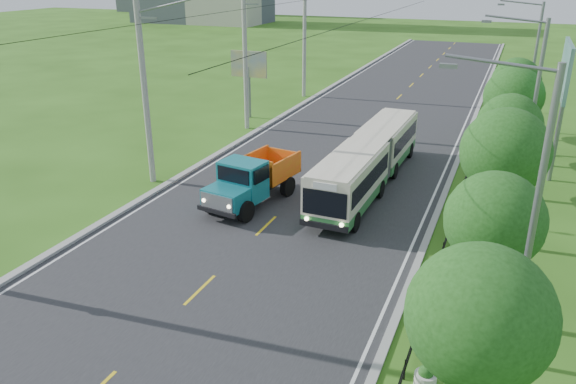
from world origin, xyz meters
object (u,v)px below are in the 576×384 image
Objects in this scene: streetlight_mid at (531,105)px; planter_far at (486,146)px; tree_fifth at (514,100)px; pole_far at (305,40)px; planter_mid at (475,188)px; bus at (369,158)px; billboard_left at (249,68)px; planter_front at (425,377)px; planter_near at (458,254)px; tree_second at (496,224)px; tree_back at (516,85)px; billboard_right at (564,78)px; streetlight_near at (529,214)px; dump_truck at (252,177)px; tree_fourth at (510,129)px; tree_front at (482,321)px; pole_mid at (246,59)px; streetlight_far at (532,63)px; tree_third at (506,156)px; pole_near at (145,91)px.

streetlight_mid reaches higher than planter_far.
tree_fifth is at bearing 97.29° from streetlight_mid.
pole_far is 25.85m from planter_mid.
planter_far is 10.87m from bus.
billboard_left reaches higher than planter_far.
bus reaches higher than planter_front.
bus is (-5.54, 6.75, 1.34)m from planter_near.
tree_back is at bearing 90.00° from tree_second.
billboard_right is (21.80, -4.00, 1.48)m from billboard_left.
planter_front is at bearing -64.28° from pole_far.
tree_fifth is at bearing 86.75° from planter_front.
bus is at bearing 120.74° from streetlight_near.
tree_fifth is 0.94× the size of dump_truck.
tree_front is at bearing -90.00° from tree_fourth.
planter_near is (-2.04, 6.00, -4.62)m from streetlight_near.
tree_second is 7.91× the size of planter_front.
streetlight_mid is 9.46m from planter_far.
tree_fourth is (18.12, -6.86, -1.51)m from pole_mid.
streetlight_far is 23.58m from dump_truck.
streetlight_near is (0.79, -20.14, 1.05)m from tree_fifth.
billboard_right is (2.44, -6.14, 1.69)m from tree_back.
tree_third is at bearing 95.51° from streetlight_near.
billboard_right is (2.44, -0.14, 1.49)m from tree_fifth.
planter_mid and planter_far have the same top height.
tree_third reaches higher than planter_far.
pole_far reaches higher than tree_back.
tree_fifth is 1.12× the size of billboard_left.
tree_third reaches higher than tree_fifth.
pole_near is at bearing -85.28° from billboard_left.
planter_far is (0.00, 16.00, 0.00)m from planter_near.
billboard_left is at bearing 140.67° from tree_third.
streetlight_far is at bearing 66.93° from dump_truck.
planter_mid is (16.86, -7.00, -4.81)m from pole_mid.
billboard_left is 17.01m from bus.
planter_near is at bearing -44.84° from billboard_left.
pole_near is 21.31m from tree_fifth.
billboard_left is 0.85× the size of dump_truck.
billboard_right is 1.19× the size of dump_truck.
streetlight_near is 20.07m from billboard_right.
planter_mid is (-1.26, 5.86, -3.70)m from tree_third.
bus is at bearing 110.59° from planter_front.
tree_back is at bearing 93.70° from streetlight_mid.
tree_back reaches higher than tree_fourth.
pole_far is at bearing 119.81° from streetlight_near.
tree_back is 0.89× the size of dump_truck.
pole_mid reaches higher than billboard_right.
tree_back is 2.37m from streetlight_far.
planter_far is at bearing 124.05° from tree_fifth.
billboard_left is (-19.36, 27.86, 0.15)m from tree_front.
pole_far reaches higher than planter_near.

